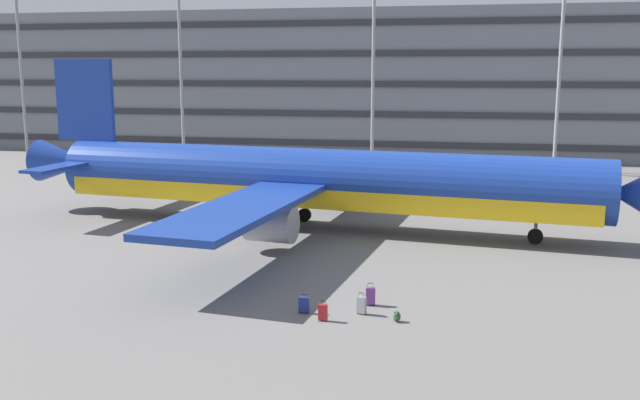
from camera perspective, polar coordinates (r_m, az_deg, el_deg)
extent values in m
plane|color=slate|center=(47.84, -1.26, -1.79)|extent=(600.00, 600.00, 0.00)
cube|color=slate|center=(91.07, 5.08, 9.56)|extent=(149.47, 18.62, 17.38)
cube|color=#2D2D33|center=(82.16, 4.25, 4.61)|extent=(147.97, 0.24, 0.70)
cube|color=#2D2D33|center=(81.87, 4.28, 7.03)|extent=(147.97, 0.24, 0.70)
cube|color=#2D2D33|center=(81.73, 4.32, 9.46)|extent=(147.97, 0.24, 0.70)
cube|color=#2D2D33|center=(81.74, 4.35, 11.90)|extent=(147.97, 0.24, 0.70)
cube|color=#2D2D33|center=(81.89, 4.39, 14.33)|extent=(147.97, 0.24, 0.70)
cylinder|color=navy|center=(45.37, -0.25, 1.82)|extent=(36.54, 7.98, 3.86)
cube|color=yellow|center=(45.54, -0.25, 0.50)|extent=(35.08, 7.74, 1.23)
cone|color=navy|center=(43.40, 24.61, 0.45)|extent=(3.48, 3.99, 3.66)
cone|color=navy|center=(54.66, -20.09, 2.98)|extent=(4.95, 3.59, 3.08)
cube|color=navy|center=(53.11, -18.73, 7.77)|extent=(4.64, 0.89, 5.78)
cube|color=navy|center=(56.19, -15.91, 3.61)|extent=(2.45, 5.95, 0.20)
cube|color=navy|center=(50.34, -20.55, 2.57)|extent=(2.45, 5.95, 0.20)
cube|color=navy|center=(54.74, 1.91, 3.02)|extent=(6.11, 15.66, 0.36)
cube|color=navy|center=(37.01, -6.40, -0.71)|extent=(6.11, 15.66, 0.36)
cylinder|color=#9E9EA3|center=(52.19, 1.59, 1.14)|extent=(2.98, 2.42, 2.12)
cylinder|color=#9E9EA3|center=(39.56, -4.06, -1.94)|extent=(2.98, 2.42, 2.12)
cylinder|color=black|center=(43.66, 17.24, -2.87)|extent=(0.93, 0.45, 0.90)
cylinder|color=slate|center=(43.51, 17.29, -1.97)|extent=(0.20, 0.20, 1.41)
cylinder|color=black|center=(47.87, -1.28, -1.23)|extent=(0.93, 0.45, 0.90)
cylinder|color=slate|center=(47.73, -1.29, -0.40)|extent=(0.20, 0.20, 1.41)
cylinder|color=black|center=(44.86, -2.67, -2.04)|extent=(0.93, 0.45, 0.90)
cylinder|color=slate|center=(44.72, -2.68, -1.16)|extent=(0.20, 0.20, 1.41)
cylinder|color=gray|center=(90.71, -23.36, 10.61)|extent=(0.36, 0.36, 23.28)
cylinder|color=gray|center=(81.02, -11.35, 10.90)|extent=(0.36, 0.36, 21.95)
cylinder|color=gray|center=(75.34, 4.39, 11.22)|extent=(0.36, 0.36, 22.26)
cylinder|color=gray|center=(75.32, 19.05, 9.91)|extent=(0.36, 0.36, 20.23)
cube|color=gray|center=(29.99, 3.43, -8.59)|extent=(0.42, 0.32, 0.71)
cylinder|color=#333338|center=(29.83, 3.20, -7.77)|extent=(0.02, 0.02, 0.20)
cylinder|color=#333338|center=(29.74, 3.57, -7.83)|extent=(0.02, 0.02, 0.20)
cube|color=black|center=(29.75, 3.39, -7.61)|extent=(0.21, 0.09, 0.02)
cylinder|color=black|center=(30.25, 3.23, -9.19)|extent=(0.03, 0.05, 0.05)
cylinder|color=black|center=(30.13, 3.75, -9.28)|extent=(0.03, 0.05, 0.05)
cylinder|color=black|center=(30.10, 3.09, -9.28)|extent=(0.03, 0.05, 0.05)
cylinder|color=black|center=(29.98, 3.61, -9.37)|extent=(0.03, 0.05, 0.05)
cube|color=navy|center=(30.08, -1.31, -8.56)|extent=(0.47, 0.22, 0.67)
cylinder|color=#333338|center=(29.99, -1.04, -7.85)|extent=(0.02, 0.02, 0.09)
cylinder|color=#333338|center=(30.05, -1.52, -7.82)|extent=(0.02, 0.02, 0.09)
cube|color=black|center=(30.01, -1.28, -7.75)|extent=(0.26, 0.03, 0.02)
cylinder|color=black|center=(30.09, -0.99, -9.28)|extent=(0.02, 0.05, 0.05)
cylinder|color=black|center=(30.17, -1.69, -9.23)|extent=(0.02, 0.05, 0.05)
cylinder|color=black|center=(30.24, -0.92, -9.17)|extent=(0.02, 0.05, 0.05)
cylinder|color=black|center=(30.32, -1.61, -9.12)|extent=(0.02, 0.05, 0.05)
cube|color=#B21E23|center=(29.18, 0.24, -9.18)|extent=(0.37, 0.21, 0.66)
cylinder|color=#333338|center=(29.09, 0.47, -8.42)|extent=(0.02, 0.02, 0.13)
cylinder|color=#333338|center=(29.13, 0.07, -8.39)|extent=(0.02, 0.02, 0.13)
cube|color=black|center=(29.09, 0.27, -8.28)|extent=(0.20, 0.03, 0.02)
cylinder|color=black|center=(29.20, 0.49, -9.91)|extent=(0.02, 0.05, 0.05)
cylinder|color=black|center=(29.26, -0.08, -9.86)|extent=(0.02, 0.05, 0.05)
cylinder|color=black|center=(29.35, 0.56, -9.80)|extent=(0.02, 0.05, 0.05)
cylinder|color=black|center=(29.41, -0.01, -9.76)|extent=(0.02, 0.05, 0.05)
cube|color=#72388C|center=(31.10, 4.15, -7.85)|extent=(0.46, 0.31, 0.76)
cylinder|color=#333338|center=(31.02, 4.36, -6.97)|extent=(0.02, 0.02, 0.19)
cylinder|color=#333338|center=(31.00, 3.94, -6.98)|extent=(0.02, 0.02, 0.19)
cube|color=black|center=(30.98, 4.15, -6.81)|extent=(0.23, 0.08, 0.02)
cylinder|color=black|center=(31.16, 4.46, -8.60)|extent=(0.03, 0.05, 0.05)
cylinder|color=black|center=(31.13, 3.85, -8.61)|extent=(0.03, 0.05, 0.05)
cylinder|color=black|center=(31.33, 4.43, -8.49)|extent=(0.03, 0.05, 0.05)
cylinder|color=black|center=(31.29, 3.81, -8.51)|extent=(0.03, 0.05, 0.05)
ellipsoid|color=#264C26|center=(29.31, 6.33, -9.50)|extent=(0.36, 0.32, 0.43)
ellipsoid|color=#264C26|center=(29.23, 6.35, -9.69)|extent=(0.24, 0.16, 0.19)
torus|color=black|center=(29.27, 6.32, -9.06)|extent=(0.08, 0.03, 0.08)
cube|color=black|center=(29.43, 6.46, -9.42)|extent=(0.04, 0.03, 0.36)
cube|color=black|center=(29.41, 6.13, -9.42)|extent=(0.04, 0.03, 0.36)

